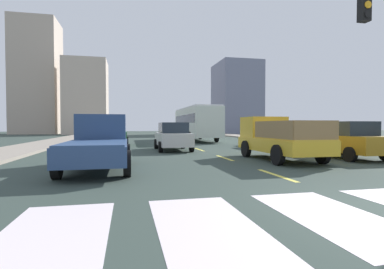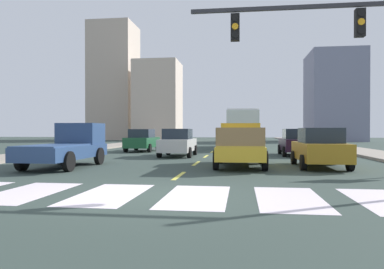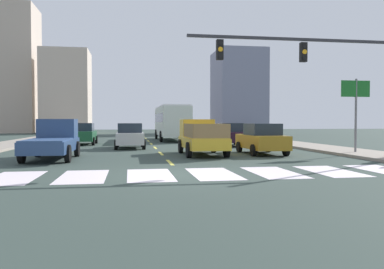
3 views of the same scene
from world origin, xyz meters
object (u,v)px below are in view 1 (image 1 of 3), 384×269
Objects in this scene: city_bus at (196,121)px; sedan_near_right at (346,140)px; pickup_dark at (99,143)px; sedan_far at (173,136)px; sedan_near_left at (271,135)px; pickup_stakebed at (276,139)px; sedan_mid at (115,134)px.

sedan_near_right is at bearing -77.04° from city_bus.
pickup_dark is 0.48× the size of city_bus.
city_bus is 2.45× the size of sedan_far.
sedan_far is 1.00× the size of sedan_near_left.
sedan_near_left is (0.13, 7.75, 0.00)m from sedan_near_right.
pickup_stakebed is 1.18× the size of sedan_far.
city_bus is at bearing 36.37° from sedan_mid.
sedan_mid is (0.05, 12.14, -0.06)m from pickup_dark.
sedan_far and sedan_near_left have the same top height.
pickup_dark is 19.74m from city_bus.
sedan_mid is 11.64m from sedan_near_left.
city_bus is 2.45× the size of sedan_mid.
sedan_near_left is at bearing 40.41° from pickup_dark.
sedan_near_right is at bearing -46.80° from sedan_mid.
pickup_dark is 11.09m from sedan_near_right.
sedan_near_left is at bearing 11.17° from sedan_far.
sedan_near_left is (7.44, 1.65, 0.00)m from sedan_far.
pickup_dark reaches higher than sedan_mid.
sedan_near_right and sedan_far have the same top height.
pickup_dark is 14.17m from sedan_near_left.
sedan_near_right and sedan_near_left have the same top height.
sedan_near_right is at bearing -41.20° from sedan_far.
sedan_mid is (-7.73, -5.97, -1.09)m from city_bus.
sedan_near_right is 15.68m from sedan_mid.
sedan_far is at bearing 121.95° from pickup_stakebed.
pickup_dark is (-7.62, -1.33, -0.02)m from pickup_stakebed.
city_bus is (7.78, 18.11, 1.03)m from pickup_dark.
city_bus reaches higher than pickup_dark.
city_bus is at bearing 68.57° from sedan_far.
sedan_mid and sedan_far have the same top height.
pickup_stakebed is at bearing 12.34° from pickup_dark.
pickup_dark reaches higher than sedan_near_left.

